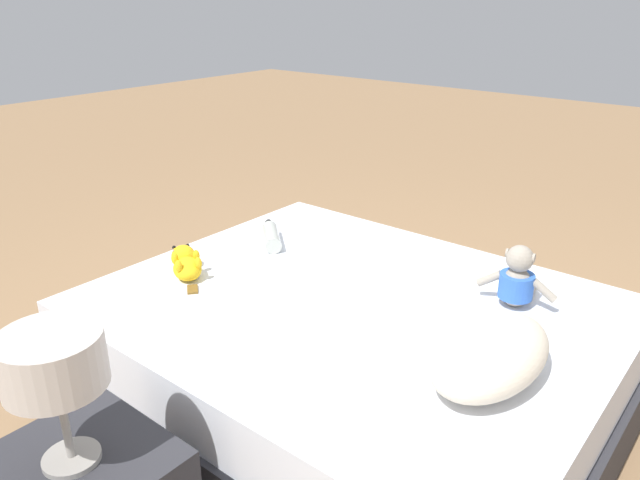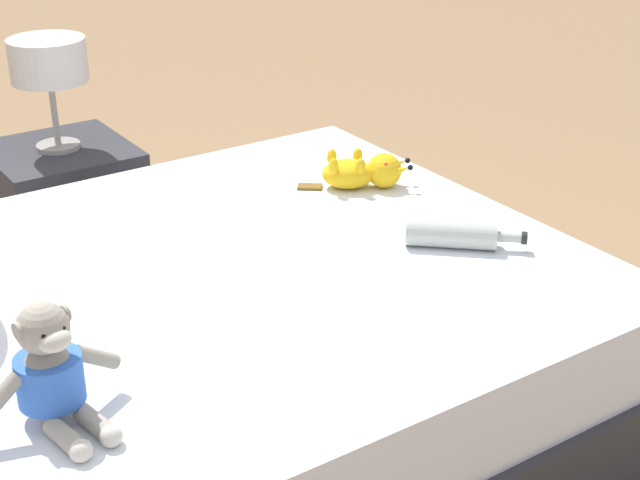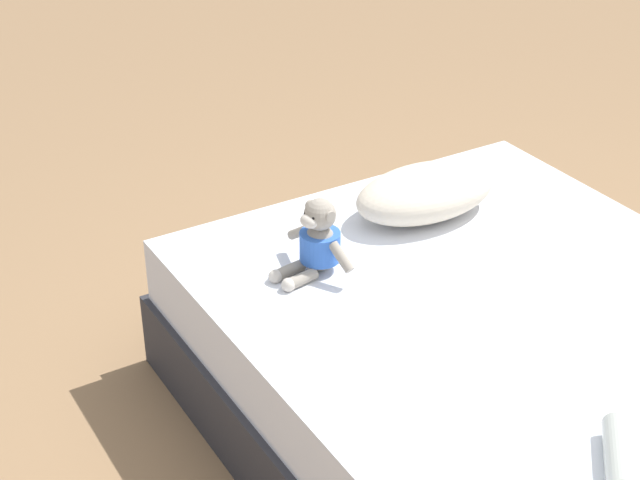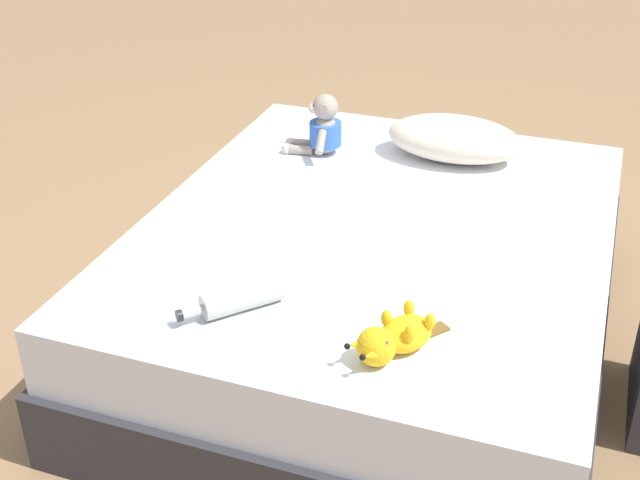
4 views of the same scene
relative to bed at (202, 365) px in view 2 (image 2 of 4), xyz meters
name	(u,v)px [view 2 (image 2 of 4)]	position (x,y,z in m)	size (l,w,h in m)	color
ground_plane	(207,443)	(0.00, 0.00, -0.23)	(16.00, 16.00, 0.00)	#93704C
bed	(202,365)	(0.00, 0.00, 0.00)	(1.51, 1.85, 0.48)	#2D2D33
plush_monkey	(52,374)	(-0.35, 0.47, 0.34)	(0.24, 0.29, 0.24)	#9E9384
plush_yellow_creature	(363,172)	(0.23, -0.66, 0.29)	(0.22, 0.31, 0.10)	yellow
glass_bottle	(454,234)	(-0.21, -0.61, 0.28)	(0.24, 0.26, 0.07)	#B7BCB2
nightstand	(67,214)	(1.08, -0.06, 0.00)	(0.44, 0.44, 0.46)	#2D2D33
bedside_lamp	(48,64)	(1.08, -0.06, 0.51)	(0.24, 0.24, 0.36)	gray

